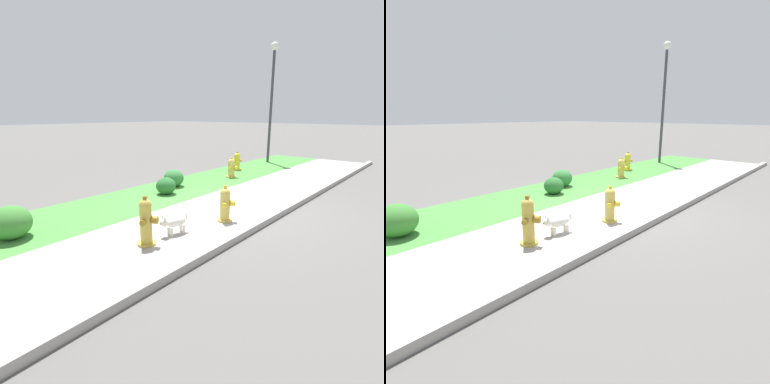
% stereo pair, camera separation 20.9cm
% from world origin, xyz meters
% --- Properties ---
extents(ground_plane, '(120.00, 120.00, 0.00)m').
position_xyz_m(ground_plane, '(0.00, 0.00, 0.00)').
color(ground_plane, '#5B5956').
extents(sidewalk_pavement, '(18.00, 2.05, 0.01)m').
position_xyz_m(sidewalk_pavement, '(0.00, 0.00, 0.01)').
color(sidewalk_pavement, '#9E9993').
rests_on(sidewalk_pavement, ground).
extents(grass_verge, '(18.00, 2.08, 0.01)m').
position_xyz_m(grass_verge, '(0.00, 2.07, 0.00)').
color(grass_verge, '#47893D').
rests_on(grass_verge, ground).
extents(street_curb, '(18.00, 0.16, 0.12)m').
position_xyz_m(street_curb, '(0.00, -1.11, 0.06)').
color(street_curb, '#9E9993').
rests_on(street_curb, ground).
extents(fire_hydrant_near_corner, '(0.40, 0.38, 0.66)m').
position_xyz_m(fire_hydrant_near_corner, '(2.86, 1.77, 0.31)').
color(fire_hydrant_near_corner, gold).
rests_on(fire_hydrant_near_corner, ground).
extents(fire_hydrant_mid_block, '(0.36, 0.34, 0.81)m').
position_xyz_m(fire_hydrant_mid_block, '(-2.43, -0.14, 0.39)').
color(fire_hydrant_mid_block, gold).
rests_on(fire_hydrant_mid_block, ground).
extents(fire_hydrant_at_driveway, '(0.39, 0.37, 0.68)m').
position_xyz_m(fire_hydrant_at_driveway, '(4.14, 2.37, 0.32)').
color(fire_hydrant_at_driveway, yellow).
rests_on(fire_hydrant_at_driveway, ground).
extents(fire_hydrant_by_grass_verge, '(0.36, 0.34, 0.71)m').
position_xyz_m(fire_hydrant_by_grass_verge, '(-0.72, -0.45, 0.34)').
color(fire_hydrant_by_grass_verge, gold).
rests_on(fire_hydrant_by_grass_verge, ground).
extents(small_white_dog, '(0.54, 0.26, 0.39)m').
position_xyz_m(small_white_dog, '(-1.85, -0.18, 0.23)').
color(small_white_dog, silver).
rests_on(small_white_dog, ground).
extents(street_lamp, '(0.32, 0.32, 4.78)m').
position_xyz_m(street_lamp, '(6.60, 2.37, 3.14)').
color(street_lamp, '#3D3D42').
rests_on(street_lamp, ground).
extents(shrub_bush_far_verge, '(0.57, 0.57, 0.49)m').
position_xyz_m(shrub_bush_far_verge, '(0.70, 2.31, 0.24)').
color(shrub_bush_far_verge, '#337538').
rests_on(shrub_bush_far_verge, ground).
extents(shrub_bush_mid_verge, '(0.52, 0.52, 0.44)m').
position_xyz_m(shrub_bush_mid_verge, '(-0.03, 1.88, 0.22)').
color(shrub_bush_mid_verge, '#28662D').
rests_on(shrub_bush_mid_verge, ground).
extents(shrub_bush_near_lamp, '(0.66, 0.66, 0.56)m').
position_xyz_m(shrub_bush_near_lamp, '(-3.72, 1.78, 0.28)').
color(shrub_bush_near_lamp, '#3D7F33').
rests_on(shrub_bush_near_lamp, ground).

